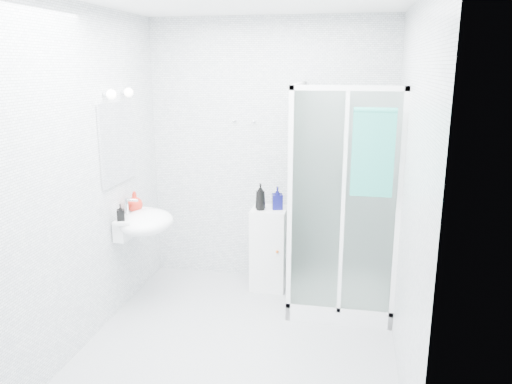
% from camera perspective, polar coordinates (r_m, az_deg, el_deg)
% --- Properties ---
extents(room, '(2.40, 2.60, 2.60)m').
position_cam_1_polar(room, '(3.68, -1.83, 0.99)').
color(room, silver).
rests_on(room, ground).
extents(shower_enclosure, '(0.90, 0.95, 2.00)m').
position_cam_1_polar(shower_enclosure, '(4.59, 8.71, -7.65)').
color(shower_enclosure, white).
rests_on(shower_enclosure, ground).
extents(wall_basin, '(0.46, 0.56, 0.35)m').
position_cam_1_polar(wall_basin, '(4.54, -12.71, -3.40)').
color(wall_basin, white).
rests_on(wall_basin, ground).
extents(mirror, '(0.02, 0.60, 0.70)m').
position_cam_1_polar(mirror, '(4.47, -15.54, 5.43)').
color(mirror, white).
rests_on(mirror, room).
extents(vanity_lights, '(0.10, 0.40, 0.08)m').
position_cam_1_polar(vanity_lights, '(4.40, -15.32, 10.83)').
color(vanity_lights, silver).
rests_on(vanity_lights, room).
extents(wall_hooks, '(0.23, 0.06, 0.03)m').
position_cam_1_polar(wall_hooks, '(4.89, -1.39, 8.09)').
color(wall_hooks, silver).
rests_on(wall_hooks, room).
extents(storage_cabinet, '(0.34, 0.36, 0.81)m').
position_cam_1_polar(storage_cabinet, '(4.92, 1.50, -6.47)').
color(storage_cabinet, white).
rests_on(storage_cabinet, ground).
extents(hand_towel, '(0.32, 0.05, 0.68)m').
position_cam_1_polar(hand_towel, '(3.91, 13.23, 4.62)').
color(hand_towel, teal).
rests_on(hand_towel, shower_enclosure).
extents(shampoo_bottle_a, '(0.12, 0.12, 0.25)m').
position_cam_1_polar(shampoo_bottle_a, '(4.72, 0.51, -0.55)').
color(shampoo_bottle_a, black).
rests_on(shampoo_bottle_a, storage_cabinet).
extents(shampoo_bottle_b, '(0.12, 0.12, 0.22)m').
position_cam_1_polar(shampoo_bottle_b, '(4.75, 2.45, -0.69)').
color(shampoo_bottle_b, '#0D0E52').
rests_on(shampoo_bottle_b, storage_cabinet).
extents(soap_dispenser_orange, '(0.17, 0.17, 0.18)m').
position_cam_1_polar(soap_dispenser_orange, '(4.64, -13.70, -1.06)').
color(soap_dispenser_orange, red).
rests_on(soap_dispenser_orange, wall_basin).
extents(soap_dispenser_black, '(0.08, 0.08, 0.14)m').
position_cam_1_polar(soap_dispenser_black, '(4.40, -15.22, -2.27)').
color(soap_dispenser_black, black).
rests_on(soap_dispenser_black, wall_basin).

